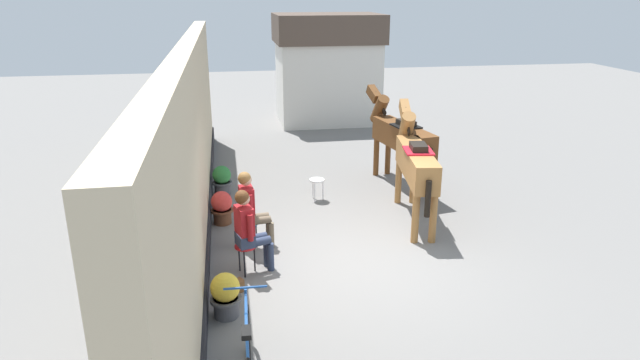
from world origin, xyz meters
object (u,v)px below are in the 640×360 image
(leaning_bicycle, at_px, (248,358))
(saddled_horse_far, at_px, (400,136))
(seated_visitor_near, at_px, (249,227))
(flower_planter_nearest, at_px, (225,294))
(flower_planter_inner_far, at_px, (222,207))
(saddled_horse_near, at_px, (415,161))
(satchel_bag, at_px, (235,287))
(flower_planter_farthest, at_px, (222,180))
(spare_stool_white, at_px, (317,182))
(seated_visitor_far, at_px, (251,206))

(leaning_bicycle, bearing_deg, saddled_horse_far, 59.72)
(seated_visitor_near, distance_m, flower_planter_nearest, 1.34)
(seated_visitor_near, bearing_deg, flower_planter_inner_far, 101.66)
(saddled_horse_near, height_order, flower_planter_nearest, saddled_horse_near)
(seated_visitor_near, relative_size, leaning_bicycle, 0.79)
(satchel_bag, bearing_deg, flower_planter_inner_far, 58.27)
(flower_planter_nearest, relative_size, flower_planter_farthest, 1.00)
(flower_planter_inner_far, bearing_deg, flower_planter_farthest, 89.71)
(leaning_bicycle, bearing_deg, seated_visitor_near, 86.80)
(saddled_horse_near, xyz_separation_m, spare_stool_white, (-1.67, 1.30, -0.76))
(spare_stool_white, xyz_separation_m, satchel_bag, (-1.82, -3.60, -0.30))
(satchel_bag, bearing_deg, saddled_horse_far, 12.81)
(flower_planter_nearest, xyz_separation_m, flower_planter_inner_far, (-0.04, 3.25, 0.00))
(saddled_horse_near, bearing_deg, flower_planter_inner_far, 174.28)
(saddled_horse_far, relative_size, satchel_bag, 10.61)
(seated_visitor_near, height_order, flower_planter_farthest, seated_visitor_near)
(leaning_bicycle, xyz_separation_m, satchel_bag, (-0.11, 2.10, -0.30))
(leaning_bicycle, bearing_deg, flower_planter_nearest, 98.79)
(saddled_horse_near, relative_size, flower_planter_inner_far, 4.66)
(saddled_horse_near, height_order, saddled_horse_far, same)
(flower_planter_inner_far, height_order, flower_planter_farthest, same)
(seated_visitor_far, bearing_deg, flower_planter_nearest, -102.65)
(saddled_horse_near, distance_m, flower_planter_inner_far, 3.76)
(saddled_horse_near, distance_m, spare_stool_white, 2.25)
(seated_visitor_far, relative_size, leaning_bicycle, 0.79)
(saddled_horse_far, bearing_deg, leaning_bicycle, -120.28)
(saddled_horse_near, bearing_deg, saddled_horse_far, 80.89)
(saddled_horse_far, bearing_deg, flower_planter_farthest, 178.78)
(seated_visitor_far, height_order, spare_stool_white, seated_visitor_far)
(spare_stool_white, bearing_deg, flower_planter_inner_far, -154.80)
(seated_visitor_near, relative_size, seated_visitor_far, 1.00)
(flower_planter_nearest, xyz_separation_m, leaning_bicycle, (0.23, -1.52, 0.06))
(flower_planter_nearest, height_order, spare_stool_white, flower_planter_nearest)
(saddled_horse_near, relative_size, spare_stool_white, 6.48)
(saddled_horse_far, relative_size, spare_stool_white, 6.46)
(seated_visitor_near, relative_size, satchel_bag, 4.96)
(flower_planter_inner_far, xyz_separation_m, spare_stool_white, (1.98, 0.93, 0.07))
(seated_visitor_far, height_order, saddled_horse_near, saddled_horse_near)
(seated_visitor_far, distance_m, leaning_bicycle, 3.62)
(flower_planter_nearest, relative_size, spare_stool_white, 1.39)
(seated_visitor_near, bearing_deg, flower_planter_farthest, 96.44)
(seated_visitor_far, bearing_deg, seated_visitor_near, -95.12)
(satchel_bag, bearing_deg, seated_visitor_far, 41.95)
(spare_stool_white, bearing_deg, saddled_horse_near, -37.81)
(seated_visitor_near, height_order, spare_stool_white, seated_visitor_near)
(seated_visitor_far, distance_m, saddled_horse_far, 4.42)
(seated_visitor_far, relative_size, flower_planter_inner_far, 2.17)
(saddled_horse_far, distance_m, leaning_bicycle, 7.35)
(seated_visitor_near, distance_m, flower_planter_inner_far, 2.14)
(flower_planter_inner_far, bearing_deg, saddled_horse_far, 21.29)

